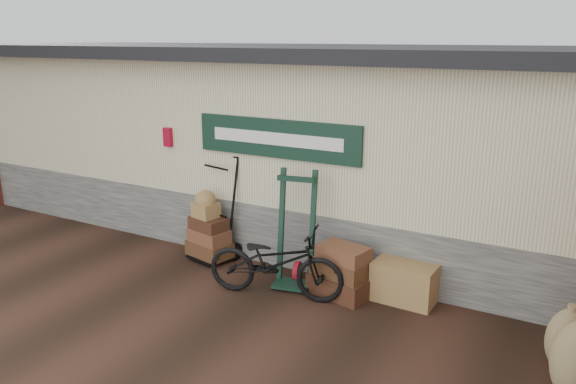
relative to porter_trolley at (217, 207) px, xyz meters
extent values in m
plane|color=black|center=(1.29, -0.85, -0.82)|extent=(80.00, 80.00, 0.00)
cube|color=#4C4C47|center=(1.29, 1.90, -0.37)|extent=(14.00, 3.54, 0.90)
cube|color=tan|center=(1.29, 1.90, 1.13)|extent=(14.00, 3.50, 2.10)
cube|color=black|center=(1.29, 1.75, 2.28)|extent=(14.40, 4.10, 0.20)
cube|color=black|center=(0.99, 0.12, 1.13)|extent=(2.60, 0.06, 0.55)
cube|color=white|center=(0.99, 0.09, 1.13)|extent=(2.10, 0.01, 0.18)
cube|color=maroon|center=(-1.01, 0.12, 0.98)|extent=(0.14, 0.10, 0.30)
cube|color=olive|center=(3.02, -0.03, -0.56)|extent=(0.82, 0.55, 0.52)
imported|color=black|center=(1.48, -0.76, -0.29)|extent=(1.03, 1.94, 1.07)
ellipsoid|color=olive|center=(4.98, -0.82, -0.47)|extent=(0.51, 0.45, 0.71)
camera|label=1|loc=(4.97, -6.66, 2.53)|focal=35.00mm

